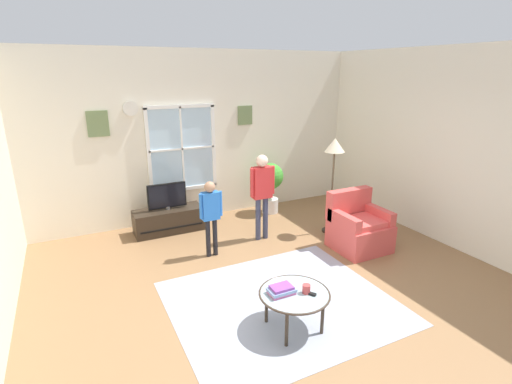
# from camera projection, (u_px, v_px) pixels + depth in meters

# --- Properties ---
(ground_plane) EXTENTS (6.49, 6.64, 0.02)m
(ground_plane) POSITION_uv_depth(u_px,v_px,m) (288.00, 295.00, 4.70)
(ground_plane) COLOR olive
(back_wall) EXTENTS (5.89, 0.17, 2.96)m
(back_wall) POSITION_uv_depth(u_px,v_px,m) (201.00, 136.00, 6.88)
(back_wall) COLOR silver
(back_wall) RESTS_ON ground_plane
(side_wall_right) EXTENTS (0.12, 6.04, 2.96)m
(side_wall_right) POSITION_uv_depth(u_px,v_px,m) (471.00, 153.00, 5.52)
(side_wall_right) COLOR silver
(side_wall_right) RESTS_ON ground_plane
(area_rug) EXTENTS (2.50, 2.20, 0.01)m
(area_rug) POSITION_uv_depth(u_px,v_px,m) (281.00, 303.00, 4.53)
(area_rug) COLOR #999EAD
(area_rug) RESTS_ON ground_plane
(tv_stand) EXTENTS (1.14, 0.45, 0.40)m
(tv_stand) POSITION_uv_depth(u_px,v_px,m) (169.00, 220.00, 6.48)
(tv_stand) COLOR #2D2319
(tv_stand) RESTS_ON ground_plane
(television) EXTENTS (0.63, 0.08, 0.44)m
(television) POSITION_uv_depth(u_px,v_px,m) (167.00, 196.00, 6.35)
(television) COLOR #4C4C4C
(television) RESTS_ON tv_stand
(armchair) EXTENTS (0.76, 0.74, 0.87)m
(armchair) POSITION_uv_depth(u_px,v_px,m) (358.00, 228.00, 5.84)
(armchair) COLOR #D14C47
(armchair) RESTS_ON ground_plane
(coffee_table) EXTENTS (0.75, 0.75, 0.43)m
(coffee_table) POSITION_uv_depth(u_px,v_px,m) (294.00, 295.00, 3.98)
(coffee_table) COLOR #99B2B7
(coffee_table) RESTS_ON ground_plane
(book_stack) EXTENTS (0.27, 0.18, 0.09)m
(book_stack) POSITION_uv_depth(u_px,v_px,m) (281.00, 290.00, 3.95)
(book_stack) COLOR #C45B97
(book_stack) RESTS_ON coffee_table
(cup) EXTENTS (0.08, 0.08, 0.10)m
(cup) POSITION_uv_depth(u_px,v_px,m) (306.00, 289.00, 3.95)
(cup) COLOR #BF3F3F
(cup) RESTS_ON coffee_table
(remote_near_books) EXTENTS (0.11, 0.14, 0.02)m
(remote_near_books) POSITION_uv_depth(u_px,v_px,m) (309.00, 293.00, 3.94)
(remote_near_books) COLOR black
(remote_near_books) RESTS_ON coffee_table
(person_blue_shirt) EXTENTS (0.34, 0.16, 1.13)m
(person_blue_shirt) POSITION_uv_depth(u_px,v_px,m) (211.00, 210.00, 5.47)
(person_blue_shirt) COLOR black
(person_blue_shirt) RESTS_ON ground_plane
(person_red_shirt) EXTENTS (0.42, 0.19, 1.38)m
(person_red_shirt) POSITION_uv_depth(u_px,v_px,m) (262.00, 187.00, 5.99)
(person_red_shirt) COLOR #333851
(person_red_shirt) RESTS_ON ground_plane
(potted_plant_by_window) EXTENTS (0.49, 0.49, 0.96)m
(potted_plant_by_window) POSITION_uv_depth(u_px,v_px,m) (270.00, 182.00, 7.24)
(potted_plant_by_window) COLOR silver
(potted_plant_by_window) RESTS_ON ground_plane
(floor_lamp) EXTENTS (0.32, 0.32, 1.59)m
(floor_lamp) POSITION_uv_depth(u_px,v_px,m) (334.00, 155.00, 6.13)
(floor_lamp) COLOR black
(floor_lamp) RESTS_ON ground_plane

